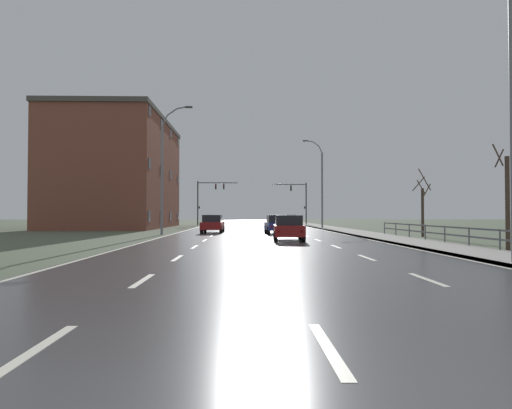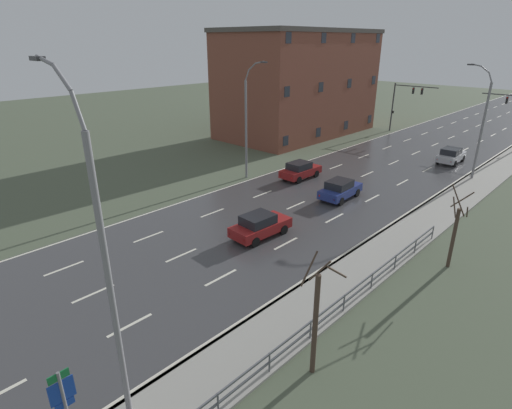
% 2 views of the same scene
% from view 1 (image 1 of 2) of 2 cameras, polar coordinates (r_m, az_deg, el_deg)
% --- Properties ---
extents(ground_plane, '(160.00, 160.00, 0.12)m').
position_cam_1_polar(ground_plane, '(51.32, -0.29, -3.16)').
color(ground_plane, '#4C5642').
extents(road_asphalt_strip, '(14.00, 120.00, 0.03)m').
position_cam_1_polar(road_asphalt_strip, '(63.30, -0.50, -2.74)').
color(road_asphalt_strip, '#3D3D3F').
rests_on(road_asphalt_strip, ground).
extents(sidewalk_right, '(3.00, 120.00, 0.12)m').
position_cam_1_polar(sidewalk_right, '(64.00, 7.07, -2.67)').
color(sidewalk_right, gray).
rests_on(sidewalk_right, ground).
extents(guardrail, '(0.07, 25.70, 1.00)m').
position_cam_1_polar(guardrail, '(23.52, 26.12, -3.41)').
color(guardrail, '#515459').
rests_on(guardrail, ground).
extents(street_lamp_foreground, '(2.66, 0.24, 11.42)m').
position_cam_1_polar(street_lamp_foreground, '(16.56, 30.08, 12.65)').
color(street_lamp_foreground, slate).
rests_on(street_lamp_foreground, ground).
extents(street_lamp_midground, '(2.25, 0.24, 9.95)m').
position_cam_1_polar(street_lamp_midground, '(49.23, 8.50, 2.54)').
color(street_lamp_midground, slate).
rests_on(street_lamp_midground, ground).
extents(street_lamp_left_bank, '(2.49, 0.24, 10.25)m').
position_cam_1_polar(street_lamp_left_bank, '(35.27, -11.95, 4.26)').
color(street_lamp_left_bank, slate).
rests_on(street_lamp_left_bank, ground).
extents(traffic_signal_right, '(5.03, 0.36, 6.24)m').
position_cam_1_polar(traffic_signal_right, '(63.91, 5.80, 0.94)').
color(traffic_signal_right, '#38383A').
rests_on(traffic_signal_right, ground).
extents(traffic_signal_left, '(5.88, 0.36, 6.44)m').
position_cam_1_polar(traffic_signal_left, '(63.51, -6.35, 1.29)').
color(traffic_signal_left, '#38383A').
rests_on(traffic_signal_left, ground).
extents(car_far_left, '(1.90, 4.14, 1.57)m').
position_cam_1_polar(car_far_left, '(37.79, -5.70, -2.52)').
color(car_far_left, maroon).
rests_on(car_far_left, ground).
extents(car_far_right, '(1.90, 4.13, 1.57)m').
position_cam_1_polar(car_far_right, '(52.72, 4.27, -2.17)').
color(car_far_right, '#B7B7BC').
rests_on(car_far_right, ground).
extents(car_mid_centre, '(2.00, 4.18, 1.57)m').
position_cam_1_polar(car_mid_centre, '(26.65, 4.28, -3.06)').
color(car_mid_centre, maroon).
rests_on(car_mid_centre, ground).
extents(car_near_right, '(1.99, 4.18, 1.57)m').
position_cam_1_polar(car_near_right, '(35.94, 2.75, -2.59)').
color(car_near_right, navy).
rests_on(car_near_right, ground).
extents(brick_building, '(11.67, 21.35, 13.11)m').
position_cam_1_polar(brick_building, '(55.35, -17.53, 3.90)').
color(brick_building, brown).
rests_on(brick_building, ground).
extents(bare_tree_near, '(1.27, 1.40, 5.20)m').
position_cam_1_polar(bare_tree_near, '(22.91, 30.08, 0.78)').
color(bare_tree_near, '#423328').
rests_on(bare_tree_near, ground).
extents(bare_tree_mid, '(1.08, 1.08, 4.90)m').
position_cam_1_polar(bare_tree_mid, '(33.61, 20.99, -0.43)').
color(bare_tree_mid, '#423328').
rests_on(bare_tree_mid, ground).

